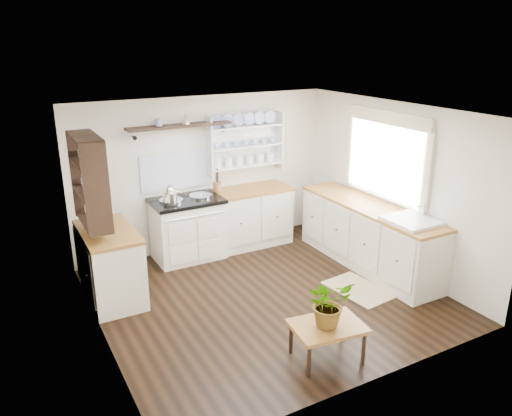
% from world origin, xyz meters
% --- Properties ---
extents(floor, '(4.00, 3.80, 0.01)m').
position_xyz_m(floor, '(0.00, 0.00, 0.00)').
color(floor, black).
rests_on(floor, ground).
extents(wall_back, '(4.00, 0.02, 2.30)m').
position_xyz_m(wall_back, '(0.00, 1.90, 1.15)').
color(wall_back, beige).
rests_on(wall_back, ground).
extents(wall_right, '(0.02, 3.80, 2.30)m').
position_xyz_m(wall_right, '(2.00, 0.00, 1.15)').
color(wall_right, beige).
rests_on(wall_right, ground).
extents(wall_left, '(0.02, 3.80, 2.30)m').
position_xyz_m(wall_left, '(-2.00, 0.00, 1.15)').
color(wall_left, beige).
rests_on(wall_left, ground).
extents(ceiling, '(4.00, 3.80, 0.01)m').
position_xyz_m(ceiling, '(0.00, 0.00, 2.30)').
color(ceiling, white).
rests_on(ceiling, wall_back).
extents(window, '(0.08, 1.55, 1.22)m').
position_xyz_m(window, '(1.95, 0.15, 1.56)').
color(window, white).
rests_on(window, wall_right).
extents(aga_cooker, '(1.01, 0.70, 0.93)m').
position_xyz_m(aga_cooker, '(-0.43, 1.57, 0.46)').
color(aga_cooker, white).
rests_on(aga_cooker, floor).
extents(back_cabinets, '(1.27, 0.63, 0.90)m').
position_xyz_m(back_cabinets, '(0.60, 1.60, 0.46)').
color(back_cabinets, silver).
rests_on(back_cabinets, floor).
extents(right_cabinets, '(0.62, 2.43, 0.90)m').
position_xyz_m(right_cabinets, '(1.70, 0.10, 0.46)').
color(right_cabinets, silver).
rests_on(right_cabinets, floor).
extents(belfast_sink, '(0.55, 0.60, 0.45)m').
position_xyz_m(belfast_sink, '(1.70, -0.65, 0.80)').
color(belfast_sink, white).
rests_on(belfast_sink, right_cabinets).
extents(left_cabinets, '(0.62, 1.13, 0.90)m').
position_xyz_m(left_cabinets, '(-1.70, 0.90, 0.46)').
color(left_cabinets, silver).
rests_on(left_cabinets, floor).
extents(plate_rack, '(1.20, 0.22, 0.90)m').
position_xyz_m(plate_rack, '(0.65, 1.86, 1.56)').
color(plate_rack, white).
rests_on(plate_rack, wall_back).
extents(high_shelf, '(1.50, 0.29, 0.16)m').
position_xyz_m(high_shelf, '(-0.40, 1.78, 1.91)').
color(high_shelf, black).
rests_on(high_shelf, wall_back).
extents(left_shelving, '(0.28, 0.80, 1.05)m').
position_xyz_m(left_shelving, '(-1.84, 0.90, 1.55)').
color(left_shelving, black).
rests_on(left_shelving, wall_left).
extents(kettle, '(0.19, 0.19, 0.24)m').
position_xyz_m(kettle, '(-0.71, 1.45, 1.05)').
color(kettle, silver).
rests_on(kettle, aga_cooker).
extents(utensil_crock, '(0.12, 0.12, 0.14)m').
position_xyz_m(utensil_crock, '(0.11, 1.68, 0.98)').
color(utensil_crock, brown).
rests_on(utensil_crock, back_cabinets).
extents(center_table, '(0.77, 0.59, 0.38)m').
position_xyz_m(center_table, '(-0.11, -1.40, 0.34)').
color(center_table, brown).
rests_on(center_table, floor).
extents(potted_plant, '(0.46, 0.40, 0.49)m').
position_xyz_m(potted_plant, '(-0.11, -1.40, 0.63)').
color(potted_plant, '#3F7233').
rests_on(potted_plant, center_table).
extents(floor_rug, '(0.64, 0.91, 0.02)m').
position_xyz_m(floor_rug, '(1.12, -0.44, 0.01)').
color(floor_rug, '#947B56').
rests_on(floor_rug, floor).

